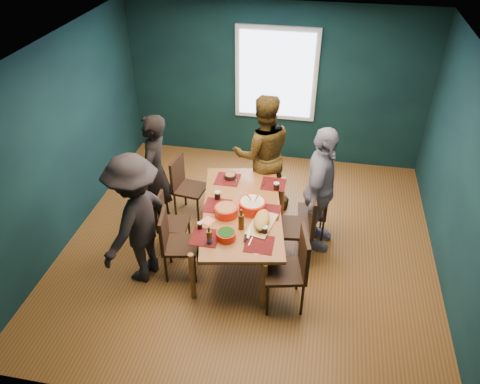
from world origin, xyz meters
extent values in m
cube|color=#935E2A|center=(0.00, 0.00, -0.01)|extent=(5.00, 5.00, 0.01)
cube|color=silver|center=(0.00, 0.00, 2.70)|extent=(5.00, 5.00, 0.01)
cube|color=#0F3333|center=(-2.50, 0.00, 1.35)|extent=(0.01, 5.00, 2.70)
cube|color=#0F3333|center=(2.50, 0.00, 1.35)|extent=(0.01, 5.00, 2.70)
cube|color=#0F3333|center=(0.00, 2.50, 1.35)|extent=(5.00, 0.01, 2.70)
cube|color=#0F3333|center=(0.00, -2.50, 1.35)|extent=(5.00, 0.01, 2.70)
cube|color=silver|center=(0.00, 2.47, 1.55)|extent=(1.35, 0.06, 1.55)
cube|color=brown|center=(-0.07, -0.18, 0.72)|extent=(1.32, 2.10, 0.05)
cylinder|color=brown|center=(-0.50, -1.08, 0.35)|extent=(0.07, 0.07, 0.69)
cylinder|color=brown|center=(0.36, -1.08, 0.35)|extent=(0.07, 0.07, 0.69)
cylinder|color=brown|center=(-0.50, 0.72, 0.35)|extent=(0.07, 0.07, 0.69)
cylinder|color=brown|center=(0.36, 0.72, 0.35)|extent=(0.07, 0.07, 0.69)
cube|color=black|center=(-0.97, 0.54, 0.45)|extent=(0.47, 0.47, 0.04)
cube|color=black|center=(-1.16, 0.56, 0.70)|extent=(0.09, 0.42, 0.46)
cylinder|color=black|center=(-1.17, 0.38, 0.22)|extent=(0.03, 0.03, 0.43)
cylinder|color=black|center=(-0.82, 0.33, 0.22)|extent=(0.03, 0.03, 0.43)
cylinder|color=black|center=(-1.13, 0.74, 0.22)|extent=(0.03, 0.03, 0.43)
cylinder|color=black|center=(-0.77, 0.69, 0.22)|extent=(0.03, 0.03, 0.43)
cube|color=black|center=(-0.98, -0.25, 0.41)|extent=(0.41, 0.41, 0.04)
cube|color=black|center=(-1.15, -0.27, 0.63)|extent=(0.07, 0.38, 0.42)
cylinder|color=black|center=(-1.13, -0.43, 0.19)|extent=(0.03, 0.03, 0.39)
cylinder|color=black|center=(-0.80, -0.40, 0.19)|extent=(0.03, 0.03, 0.39)
cylinder|color=black|center=(-1.16, -0.11, 0.19)|extent=(0.03, 0.03, 0.39)
cylinder|color=black|center=(-0.83, -0.08, 0.19)|extent=(0.03, 0.03, 0.39)
cube|color=black|center=(-0.75, -0.69, 0.45)|extent=(0.49, 0.49, 0.04)
cube|color=black|center=(-0.94, -0.72, 0.70)|extent=(0.11, 0.42, 0.46)
cylinder|color=black|center=(-0.90, -0.90, 0.22)|extent=(0.03, 0.03, 0.43)
cylinder|color=black|center=(-0.54, -0.83, 0.22)|extent=(0.03, 0.03, 0.43)
cylinder|color=black|center=(-0.96, -0.54, 0.22)|extent=(0.03, 0.03, 0.43)
cylinder|color=black|center=(-0.60, -0.48, 0.22)|extent=(0.03, 0.03, 0.43)
cube|color=black|center=(0.81, 0.38, 0.40)|extent=(0.41, 0.41, 0.04)
cube|color=black|center=(0.98, 0.39, 0.62)|extent=(0.07, 0.38, 0.41)
cylinder|color=black|center=(0.67, 0.20, 0.19)|extent=(0.03, 0.03, 0.38)
cylinder|color=black|center=(0.99, 0.23, 0.19)|extent=(0.03, 0.03, 0.38)
cylinder|color=black|center=(0.64, 0.52, 0.19)|extent=(0.03, 0.03, 0.38)
cylinder|color=black|center=(0.96, 0.55, 0.19)|extent=(0.03, 0.03, 0.38)
cube|color=black|center=(0.61, -0.14, 0.50)|extent=(0.53, 0.53, 0.04)
cube|color=black|center=(0.82, -0.11, 0.78)|extent=(0.11, 0.47, 0.51)
cylinder|color=black|center=(0.44, -0.36, 0.24)|extent=(0.04, 0.04, 0.48)
cylinder|color=black|center=(0.83, -0.31, 0.24)|extent=(0.04, 0.04, 0.48)
cylinder|color=black|center=(0.38, 0.03, 0.24)|extent=(0.04, 0.04, 0.48)
cylinder|color=black|center=(0.78, 0.09, 0.24)|extent=(0.04, 0.04, 0.48)
cube|color=black|center=(0.57, -0.95, 0.50)|extent=(0.56, 0.56, 0.04)
cube|color=black|center=(0.78, -0.91, 0.78)|extent=(0.15, 0.47, 0.51)
cylinder|color=black|center=(0.42, -1.19, 0.24)|extent=(0.04, 0.04, 0.48)
cylinder|color=black|center=(0.81, -1.10, 0.24)|extent=(0.04, 0.04, 0.48)
cylinder|color=black|center=(0.33, -0.80, 0.24)|extent=(0.04, 0.04, 0.48)
cylinder|color=black|center=(0.72, -0.71, 0.24)|extent=(0.04, 0.04, 0.48)
imported|color=black|center=(-1.37, 0.24, 0.86)|extent=(0.44, 0.65, 1.73)
imported|color=black|center=(0.02, 0.96, 0.91)|extent=(1.05, 0.92, 1.82)
imported|color=silver|center=(0.89, 0.21, 0.89)|extent=(0.57, 1.09, 1.78)
imported|color=black|center=(-1.24, -0.81, 0.87)|extent=(0.94, 1.26, 1.74)
cylinder|color=red|center=(-0.24, -0.34, 0.80)|extent=(0.29, 0.29, 0.12)
cylinder|color=#568630|center=(-0.24, -0.34, 0.85)|extent=(0.26, 0.26, 0.02)
cylinder|color=red|center=(0.06, -0.19, 0.81)|extent=(0.34, 0.34, 0.14)
cylinder|color=#F7EDCA|center=(0.06, -0.19, 0.87)|extent=(0.30, 0.30, 0.02)
cylinder|color=tan|center=(0.11, -0.19, 0.93)|extent=(0.10, 0.19, 0.27)
cylinder|color=tan|center=(0.03, -0.19, 0.93)|extent=(0.08, 0.19, 0.27)
cylinder|color=red|center=(-0.14, -0.79, 0.79)|extent=(0.23, 0.23, 0.10)
cylinder|color=#124A13|center=(-0.14, -0.79, 0.83)|extent=(0.20, 0.20, 0.02)
cube|color=tan|center=(0.23, -0.46, 0.75)|extent=(0.36, 0.56, 0.02)
ellipsoid|color=gold|center=(0.23, -0.46, 0.82)|extent=(0.27, 0.44, 0.12)
cube|color=#BBBBC3|center=(0.10, -0.67, 0.77)|extent=(0.04, 0.21, 0.00)
cylinder|color=black|center=(0.08, -0.78, 0.78)|extent=(0.03, 0.11, 0.02)
sphere|color=#1D5E15|center=(0.23, -0.57, 0.83)|extent=(0.04, 0.04, 0.04)
sphere|color=#1D5E15|center=(0.23, -0.46, 0.83)|extent=(0.04, 0.04, 0.04)
sphere|color=#1D5E15|center=(0.23, -0.35, 0.83)|extent=(0.04, 0.04, 0.04)
cylinder|color=black|center=(-0.36, 0.49, 0.78)|extent=(0.16, 0.16, 0.07)
cylinder|color=#568630|center=(-0.36, 0.49, 0.80)|extent=(0.14, 0.14, 0.02)
cylinder|color=#432A0B|center=(-0.32, -0.91, 0.83)|extent=(0.06, 0.06, 0.18)
cylinder|color=#432A0B|center=(-0.32, -0.91, 0.95)|extent=(0.03, 0.03, 0.07)
cylinder|color=blue|center=(-0.32, -0.91, 0.80)|extent=(0.07, 0.07, 0.04)
cylinder|color=#432A0B|center=(0.00, -0.57, 0.84)|extent=(0.07, 0.07, 0.20)
cylinder|color=#432A0B|center=(0.00, -0.57, 0.99)|extent=(0.03, 0.03, 0.08)
cylinder|color=black|center=(-0.49, -0.67, 0.79)|extent=(0.06, 0.06, 0.09)
cylinder|color=#B8BEC3|center=(-0.49, -0.67, 0.82)|extent=(0.06, 0.06, 0.01)
cylinder|color=black|center=(0.29, -0.61, 0.79)|extent=(0.07, 0.07, 0.10)
cylinder|color=#B8BEC3|center=(0.29, -0.61, 0.84)|extent=(0.07, 0.07, 0.02)
cylinder|color=black|center=(0.31, 0.33, 0.80)|extent=(0.07, 0.07, 0.11)
cylinder|color=#B8BEC3|center=(0.31, 0.33, 0.84)|extent=(0.08, 0.08, 0.02)
cylinder|color=black|center=(-0.42, -0.03, 0.80)|extent=(0.08, 0.08, 0.11)
cylinder|color=#B8BEC3|center=(-0.42, -0.03, 0.85)|extent=(0.08, 0.08, 0.02)
cube|color=#FF7D6B|center=(0.29, -0.17, 0.75)|extent=(0.19, 0.19, 0.00)
cube|color=#FF7D6B|center=(-0.43, -0.50, 0.75)|extent=(0.20, 0.20, 0.00)
cube|color=#FF7D6B|center=(0.25, -0.92, 0.75)|extent=(0.20, 0.20, 0.00)
camera|label=1|loc=(0.80, -4.88, 4.33)|focal=35.00mm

